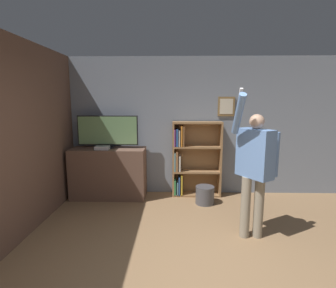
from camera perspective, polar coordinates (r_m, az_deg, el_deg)
name	(u,v)px	position (r m, az deg, el deg)	size (l,w,h in m)	color
wall_back	(187,127)	(5.23, 4.14, 3.79)	(6.57, 0.09, 2.70)	gray
wall_side_brick	(32,136)	(4.29, -27.43, 1.48)	(0.06, 4.48, 2.70)	brown
tv_ledge	(109,173)	(5.22, -12.75, -6.16)	(1.41, 0.55, 0.96)	brown
television	(108,131)	(5.10, -12.97, 2.72)	(1.15, 0.22, 0.62)	black
game_console	(102,148)	(5.01, -14.11, -0.81)	(0.26, 0.17, 0.07)	silver
bookshelf	(192,159)	(5.16, 5.19, -3.29)	(0.95, 0.28, 1.47)	#997047
person	(255,164)	(3.66, 18.33, -4.14)	(0.62, 0.59, 2.02)	gray
waste_bin	(205,195)	(4.91, 8.02, -10.94)	(0.34, 0.34, 0.32)	#4C4C51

